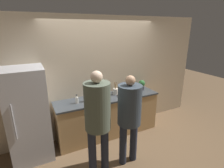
# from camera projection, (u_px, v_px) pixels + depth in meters

# --- Properties ---
(ground_plane) EXTENTS (14.00, 14.00, 0.00)m
(ground_plane) POSITION_uv_depth(u_px,v_px,m) (115.00, 141.00, 3.79)
(ground_plane) COLOR brown
(wall_back) EXTENTS (5.20, 0.06, 2.60)m
(wall_back) POSITION_uv_depth(u_px,v_px,m) (102.00, 76.00, 3.93)
(wall_back) COLOR #C6B293
(wall_back) RESTS_ON ground_plane
(counter) EXTENTS (2.30, 0.62, 0.91)m
(counter) POSITION_uv_depth(u_px,v_px,m) (108.00, 115.00, 3.94)
(counter) COLOR tan
(counter) RESTS_ON ground_plane
(refrigerator) EXTENTS (0.68, 0.68, 1.72)m
(refrigerator) POSITION_uv_depth(u_px,v_px,m) (28.00, 115.00, 3.10)
(refrigerator) COLOR #B7B7BC
(refrigerator) RESTS_ON ground_plane
(person_left) EXTENTS (0.40, 0.40, 1.77)m
(person_left) POSITION_uv_depth(u_px,v_px,m) (98.00, 115.00, 2.65)
(person_left) COLOR #232838
(person_left) RESTS_ON ground_plane
(person_center) EXTENTS (0.40, 0.40, 1.63)m
(person_center) POSITION_uv_depth(u_px,v_px,m) (129.00, 112.00, 2.93)
(person_center) COLOR #232838
(person_center) RESTS_ON ground_plane
(fruit_bowl) EXTENTS (0.28, 0.28, 0.12)m
(fruit_bowl) POSITION_uv_depth(u_px,v_px,m) (125.00, 94.00, 3.84)
(fruit_bowl) COLOR brown
(fruit_bowl) RESTS_ON counter
(utensil_crock) EXTENTS (0.11, 0.11, 0.29)m
(utensil_crock) POSITION_uv_depth(u_px,v_px,m) (115.00, 91.00, 3.92)
(utensil_crock) COLOR silver
(utensil_crock) RESTS_ON counter
(bottle_clear) EXTENTS (0.06, 0.06, 0.18)m
(bottle_clear) POSITION_uv_depth(u_px,v_px,m) (77.00, 100.00, 3.45)
(bottle_clear) COLOR silver
(bottle_clear) RESTS_ON counter
(bottle_dark) EXTENTS (0.08, 0.08, 0.23)m
(bottle_dark) POSITION_uv_depth(u_px,v_px,m) (88.00, 97.00, 3.54)
(bottle_dark) COLOR #333338
(bottle_dark) RESTS_ON counter
(cup_yellow) EXTENTS (0.09, 0.09, 0.09)m
(cup_yellow) POSITION_uv_depth(u_px,v_px,m) (116.00, 90.00, 4.05)
(cup_yellow) COLOR gold
(cup_yellow) RESTS_ON counter
(potted_plant) EXTENTS (0.15, 0.15, 0.24)m
(potted_plant) POSITION_uv_depth(u_px,v_px,m) (142.00, 85.00, 4.19)
(potted_plant) COLOR #3D3D42
(potted_plant) RESTS_ON counter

